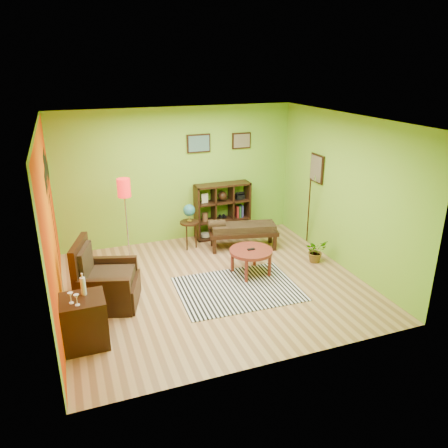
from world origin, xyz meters
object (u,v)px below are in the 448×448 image
object	(u,v)px
side_cabinet	(84,321)
floor_lamp	(124,196)
cube_shelf	(223,210)
potted_plant	(315,253)
bench	(241,229)
armchair	(105,285)
globe_table	(189,215)
coffee_table	(251,253)

from	to	relation	value
side_cabinet	floor_lamp	size ratio (longest dim) A/B	0.62
cube_shelf	potted_plant	distance (m)	2.24
floor_lamp	potted_plant	distance (m)	3.76
bench	potted_plant	distance (m)	1.56
armchair	globe_table	size ratio (longest dim) A/B	1.16
coffee_table	globe_table	size ratio (longest dim) A/B	0.82
potted_plant	armchair	bearing A→B (deg)	-177.23
coffee_table	cube_shelf	bearing A→B (deg)	85.11
floor_lamp	cube_shelf	world-z (taller)	floor_lamp
floor_lamp	globe_table	bearing A→B (deg)	11.55
coffee_table	armchair	distance (m)	2.58
bench	potted_plant	bearing A→B (deg)	-44.93
side_cabinet	globe_table	xyz separation A→B (m)	(2.25, 2.66, 0.36)
potted_plant	floor_lamp	bearing A→B (deg)	160.31
side_cabinet	floor_lamp	bearing A→B (deg)	68.02
floor_lamp	potted_plant	size ratio (longest dim) A/B	3.74
potted_plant	globe_table	bearing A→B (deg)	144.86
globe_table	bench	xyz separation A→B (m)	(0.99, -0.37, -0.30)
side_cabinet	floor_lamp	distance (m)	2.77
coffee_table	bench	xyz separation A→B (m)	(0.28, 1.14, 0.00)
floor_lamp	bench	size ratio (longest dim) A/B	1.13
side_cabinet	cube_shelf	distance (m)	4.35
armchair	cube_shelf	distance (m)	3.42
armchair	globe_table	world-z (taller)	armchair
potted_plant	coffee_table	bearing A→B (deg)	-178.10
coffee_table	floor_lamp	world-z (taller)	floor_lamp
coffee_table	floor_lamp	distance (m)	2.52
side_cabinet	cube_shelf	size ratio (longest dim) A/B	0.85
armchair	floor_lamp	world-z (taller)	floor_lamp
coffee_table	bench	bearing A→B (deg)	75.97
globe_table	bench	distance (m)	1.10
armchair	bench	world-z (taller)	armchair
side_cabinet	potted_plant	bearing A→B (deg)	15.44
armchair	bench	size ratio (longest dim) A/B	0.74
floor_lamp	potted_plant	xyz separation A→B (m)	(3.36, -1.20, -1.17)
side_cabinet	bench	distance (m)	3.96
armchair	potted_plant	world-z (taller)	armchair
globe_table	potted_plant	distance (m)	2.60
coffee_table	globe_table	xyz separation A→B (m)	(-0.70, 1.51, 0.31)
cube_shelf	potted_plant	bearing A→B (deg)	-56.39
coffee_table	globe_table	bearing A→B (deg)	114.98
floor_lamp	bench	world-z (taller)	floor_lamp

